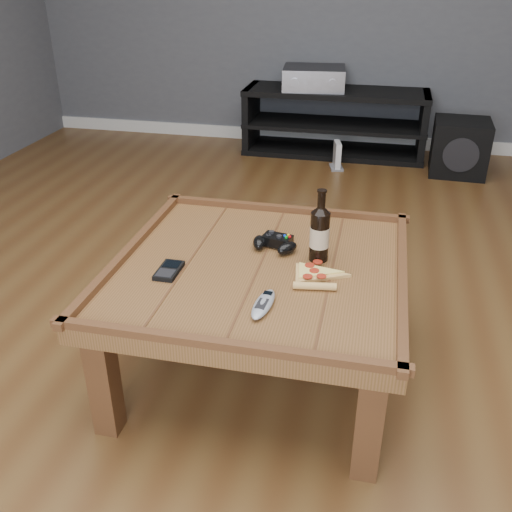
% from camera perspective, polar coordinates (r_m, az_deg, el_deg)
% --- Properties ---
extents(ground, '(6.00, 6.00, 0.00)m').
position_cam_1_polar(ground, '(2.24, 0.34, -11.06)').
color(ground, '#4E2F16').
rests_on(ground, ground).
extents(baseboard, '(5.00, 0.02, 0.10)m').
position_cam_1_polar(baseboard, '(4.90, 7.98, 11.55)').
color(baseboard, silver).
rests_on(baseboard, ground).
extents(coffee_table, '(1.03, 1.03, 0.48)m').
position_cam_1_polar(coffee_table, '(2.02, 0.37, -2.41)').
color(coffee_table, '#573919').
rests_on(coffee_table, ground).
extents(media_console, '(1.40, 0.45, 0.50)m').
position_cam_1_polar(media_console, '(4.62, 7.84, 13.07)').
color(media_console, black).
rests_on(media_console, ground).
extents(beer_bottle, '(0.07, 0.07, 0.26)m').
position_cam_1_polar(beer_bottle, '(2.00, 6.39, 2.36)').
color(beer_bottle, black).
rests_on(beer_bottle, coffee_table).
extents(game_controller, '(0.18, 0.14, 0.05)m').
position_cam_1_polar(game_controller, '(2.09, 1.89, 1.32)').
color(game_controller, black).
rests_on(game_controller, coffee_table).
extents(pizza_slice, '(0.19, 0.27, 0.03)m').
position_cam_1_polar(pizza_slice, '(1.92, 5.85, -1.91)').
color(pizza_slice, tan).
rests_on(pizza_slice, coffee_table).
extents(smartphone, '(0.07, 0.13, 0.02)m').
position_cam_1_polar(smartphone, '(1.97, -8.70, -1.43)').
color(smartphone, black).
rests_on(smartphone, coffee_table).
extents(remote_control, '(0.07, 0.18, 0.03)m').
position_cam_1_polar(remote_control, '(1.75, 0.74, -4.82)').
color(remote_control, '#8E939A').
rests_on(remote_control, coffee_table).
extents(av_receiver, '(0.50, 0.43, 0.16)m').
position_cam_1_polar(av_receiver, '(4.56, 5.81, 17.30)').
color(av_receiver, black).
rests_on(av_receiver, media_console).
extents(subwoofer, '(0.40, 0.40, 0.38)m').
position_cam_1_polar(subwoofer, '(4.40, 19.68, 10.20)').
color(subwoofer, black).
rests_on(subwoofer, ground).
extents(game_console, '(0.12, 0.18, 0.20)m').
position_cam_1_polar(game_console, '(4.31, 8.10, 9.83)').
color(game_console, gray).
rests_on(game_console, ground).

